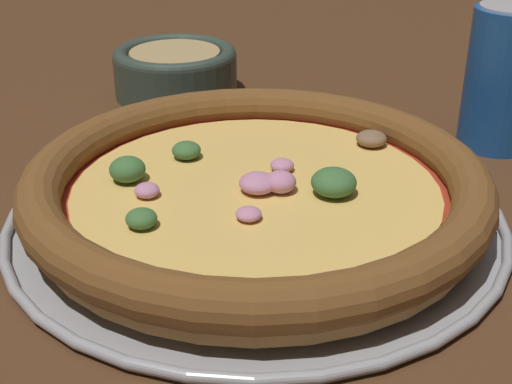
# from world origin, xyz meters

# --- Properties ---
(ground_plane) EXTENTS (3.00, 3.00, 0.00)m
(ground_plane) POSITION_xyz_m (0.00, 0.00, 0.00)
(ground_plane) COLOR #4C2D19
(pizza_tray) EXTENTS (0.36, 0.36, 0.01)m
(pizza_tray) POSITION_xyz_m (0.00, 0.00, 0.00)
(pizza_tray) COLOR #9E9EA3
(pizza_tray) RESTS_ON ground_plane
(pizza) EXTENTS (0.33, 0.33, 0.04)m
(pizza) POSITION_xyz_m (0.00, -0.00, 0.03)
(pizza) COLOR tan
(pizza) RESTS_ON pizza_tray
(bowl_near) EXTENTS (0.13, 0.13, 0.05)m
(bowl_near) POSITION_xyz_m (0.03, -0.28, 0.03)
(bowl_near) COLOR #334238
(bowl_near) RESTS_ON ground_plane
(beverage_can) EXTENTS (0.07, 0.07, 0.12)m
(beverage_can) POSITION_xyz_m (-0.24, -0.10, 0.06)
(beverage_can) COLOR #194C99
(beverage_can) RESTS_ON ground_plane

